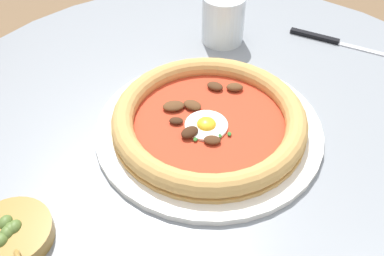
{
  "coord_description": "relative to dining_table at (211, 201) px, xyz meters",
  "views": [
    {
      "loc": [
        0.47,
        0.03,
        1.21
      ],
      "look_at": [
        -0.0,
        -0.03,
        0.75
      ],
      "focal_mm": 41.4,
      "sensor_mm": 36.0,
      "label": 1
    }
  ],
  "objects": [
    {
      "name": "water_glass",
      "position": [
        -0.25,
        -0.01,
        0.21
      ],
      "size": [
        0.08,
        0.08,
        0.09
      ],
      "color": "silver",
      "rests_on": "dining_table"
    },
    {
      "name": "pizza_on_plate",
      "position": [
        -0.0,
        -0.01,
        0.19
      ],
      "size": [
        0.34,
        0.34,
        0.04
      ],
      "color": "white",
      "rests_on": "dining_table"
    },
    {
      "name": "dining_table",
      "position": [
        0.0,
        0.0,
        0.0
      ],
      "size": [
        0.96,
        0.96,
        0.75
      ],
      "color": "gray",
      "rests_on": "ground"
    },
    {
      "name": "steak_knife",
      "position": [
        -0.28,
        0.19,
        0.17
      ],
      "size": [
        0.08,
        0.21,
        0.01
      ],
      "color": "silver",
      "rests_on": "dining_table"
    },
    {
      "name": "olive_pan",
      "position": [
        0.22,
        -0.22,
        0.18
      ],
      "size": [
        0.11,
        0.1,
        0.04
      ],
      "color": "olive",
      "rests_on": "dining_table"
    }
  ]
}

